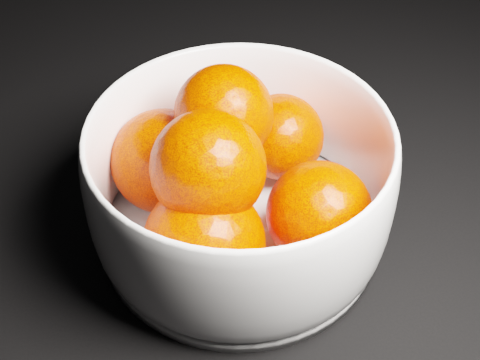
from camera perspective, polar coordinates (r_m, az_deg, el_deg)
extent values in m
cube|color=black|center=(0.72, -16.20, 3.66)|extent=(3.00, 3.00, 0.00)
cylinder|color=white|center=(0.59, 0.00, -4.28)|extent=(0.24, 0.24, 0.01)
sphere|color=#E82A00|center=(0.60, 3.49, 3.70)|extent=(0.08, 0.08, 0.08)
sphere|color=#E82A00|center=(0.58, -6.54, 1.60)|extent=(0.09, 0.09, 0.09)
sphere|color=#E82A00|center=(0.51, -3.07, -5.41)|extent=(0.09, 0.09, 0.09)
sphere|color=#E82A00|center=(0.54, 6.76, -2.87)|extent=(0.09, 0.09, 0.09)
sphere|color=#E82A00|center=(0.55, -1.39, 5.63)|extent=(0.08, 0.08, 0.08)
sphere|color=#E82A00|center=(0.50, -2.74, 1.06)|extent=(0.09, 0.09, 0.09)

